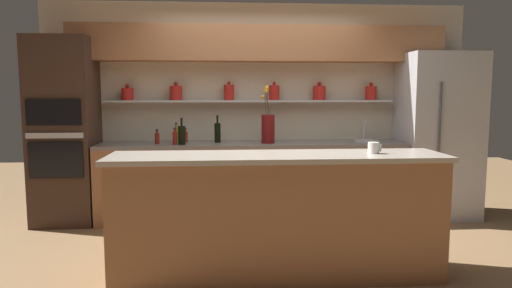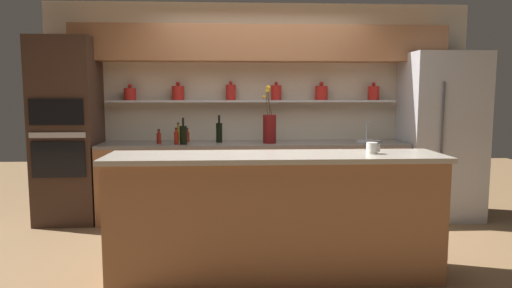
% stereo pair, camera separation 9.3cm
% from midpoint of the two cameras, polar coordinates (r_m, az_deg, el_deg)
% --- Properties ---
extents(ground_plane, '(12.00, 12.00, 0.00)m').
position_cam_midpoint_polar(ground_plane, '(4.42, 2.34, -13.55)').
color(ground_plane, olive).
extents(back_wall_unit, '(5.20, 0.44, 2.60)m').
position_cam_midpoint_polar(back_wall_unit, '(5.68, 0.96, 6.83)').
color(back_wall_unit, beige).
rests_on(back_wall_unit, ground_plane).
extents(back_counter_unit, '(3.60, 0.62, 0.92)m').
position_cam_midpoint_polar(back_counter_unit, '(5.49, 0.19, -4.60)').
color(back_counter_unit, '#99603D').
rests_on(back_counter_unit, ground_plane).
extents(island_counter, '(2.70, 0.61, 1.02)m').
position_cam_midpoint_polar(island_counter, '(3.77, 3.14, -8.96)').
color(island_counter, '#99603D').
rests_on(island_counter, ground_plane).
extents(refrigerator, '(0.87, 0.73, 1.98)m').
position_cam_midpoint_polar(refrigerator, '(5.94, 22.50, 0.91)').
color(refrigerator, '#B7B7BC').
rests_on(refrigerator, ground_plane).
extents(oven_tower, '(0.69, 0.64, 2.14)m').
position_cam_midpoint_polar(oven_tower, '(5.71, -22.05, 1.50)').
color(oven_tower, '#3D281E').
rests_on(oven_tower, ground_plane).
extents(flower_vase, '(0.17, 0.17, 0.67)m').
position_cam_midpoint_polar(flower_vase, '(5.35, 2.19, 2.08)').
color(flower_vase, maroon).
rests_on(flower_vase, back_counter_unit).
extents(sink_fixture, '(0.30, 0.30, 0.25)m').
position_cam_midpoint_polar(sink_fixture, '(5.68, 14.37, 0.50)').
color(sink_fixture, '#B7B7BC').
rests_on(sink_fixture, back_counter_unit).
extents(bottle_sauce_0, '(0.05, 0.05, 0.17)m').
position_cam_midpoint_polar(bottle_sauce_0, '(5.53, -8.11, 0.98)').
color(bottle_sauce_0, maroon).
rests_on(bottle_sauce_0, back_counter_unit).
extents(bottle_sauce_1, '(0.05, 0.05, 0.19)m').
position_cam_midpoint_polar(bottle_sauce_1, '(5.28, -9.43, 0.81)').
color(bottle_sauce_1, maroon).
rests_on(bottle_sauce_1, back_counter_unit).
extents(bottle_wine_2, '(0.07, 0.07, 0.32)m').
position_cam_midpoint_polar(bottle_wine_2, '(5.45, -4.14, 1.49)').
color(bottle_wine_2, black).
rests_on(bottle_wine_2, back_counter_unit).
extents(bottle_wine_3, '(0.08, 0.08, 0.31)m').
position_cam_midpoint_polar(bottle_wine_3, '(5.28, -8.58, 1.16)').
color(bottle_wine_3, black).
rests_on(bottle_wine_3, back_counter_unit).
extents(bottle_sauce_4, '(0.05, 0.05, 0.17)m').
position_cam_midpoint_polar(bottle_sauce_4, '(5.40, -11.56, 0.77)').
color(bottle_sauce_4, maroon).
rests_on(bottle_sauce_4, back_counter_unit).
extents(bottle_oil_5, '(0.06, 0.06, 0.23)m').
position_cam_midpoint_polar(bottle_oil_5, '(5.54, -9.22, 1.20)').
color(bottle_oil_5, olive).
rests_on(bottle_oil_5, back_counter_unit).
extents(coffee_mug, '(0.11, 0.09, 0.09)m').
position_cam_midpoint_polar(coffee_mug, '(3.81, 14.98, -0.50)').
color(coffee_mug, silver).
rests_on(coffee_mug, island_counter).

